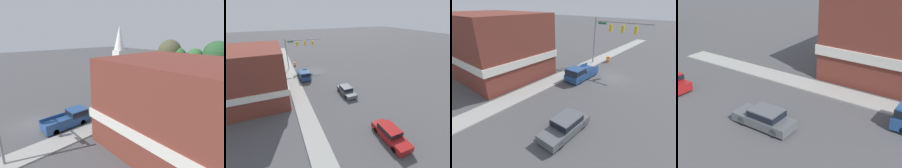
# 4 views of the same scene
# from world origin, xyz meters

# --- Properties ---
(car_lead) EXTENTS (1.78, 4.61, 1.42)m
(car_lead) POSITION_xyz_m (-2.11, 13.02, 0.74)
(car_lead) COLOR black
(car_lead) RESTS_ON ground
(corner_brick_building) EXTENTS (14.06, 11.01, 8.39)m
(corner_brick_building) POSITION_xyz_m (14.28, 9.05, 4.08)
(corner_brick_building) COLOR brown
(corner_brick_building) RESTS_ON ground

